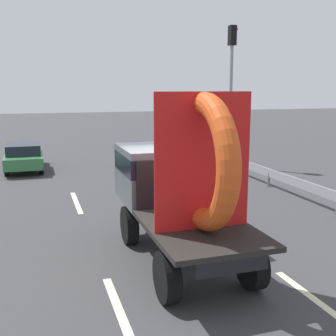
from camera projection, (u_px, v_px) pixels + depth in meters
name	position (u px, v px, depth m)	size (l,w,h in m)	color
ground_plane	(179.00, 251.00, 9.93)	(120.00, 120.00, 0.00)	#38383A
flatbed_truck	(175.00, 183.00, 9.43)	(2.02, 4.94, 3.74)	black
distant_sedan	(24.00, 156.00, 19.63)	(1.67, 3.90, 1.27)	black
traffic_light	(231.00, 78.00, 19.86)	(0.42, 0.36, 6.68)	gray
guardrail	(245.00, 165.00, 18.20)	(0.10, 15.78, 0.71)	gray
lane_dash_left_near	(118.00, 309.00, 7.30)	(2.46, 0.16, 0.01)	beige
lane_dash_left_far	(76.00, 202.00, 14.13)	(2.80, 0.16, 0.01)	beige
lane_dash_right_near	(315.00, 300.00, 7.61)	(2.43, 0.16, 0.01)	beige
lane_dash_right_far	(170.00, 192.00, 15.56)	(2.47, 0.16, 0.01)	beige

